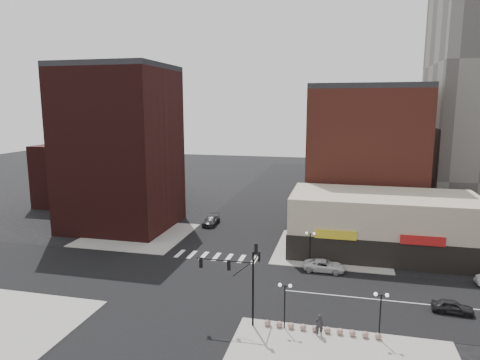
% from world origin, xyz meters
% --- Properties ---
extents(ground, '(240.00, 240.00, 0.00)m').
position_xyz_m(ground, '(0.00, 0.00, 0.00)').
color(ground, black).
rests_on(ground, ground).
extents(road_ew, '(200.00, 14.00, 0.02)m').
position_xyz_m(road_ew, '(0.00, 0.00, 0.01)').
color(road_ew, black).
rests_on(road_ew, ground).
extents(road_ns, '(14.00, 200.00, 0.02)m').
position_xyz_m(road_ns, '(0.00, 0.00, 0.01)').
color(road_ns, black).
rests_on(road_ns, ground).
extents(sidewalk_nw, '(15.00, 15.00, 0.12)m').
position_xyz_m(sidewalk_nw, '(-14.50, 14.50, 0.06)').
color(sidewalk_nw, gray).
rests_on(sidewalk_nw, ground).
extents(sidewalk_ne, '(15.00, 15.00, 0.12)m').
position_xyz_m(sidewalk_ne, '(14.50, 14.50, 0.06)').
color(sidewalk_ne, gray).
rests_on(sidewalk_ne, ground).
extents(building_nw, '(16.00, 15.00, 25.00)m').
position_xyz_m(building_nw, '(-19.00, 18.50, 12.50)').
color(building_nw, black).
rests_on(building_nw, ground).
extents(building_nw_low, '(20.00, 18.00, 12.00)m').
position_xyz_m(building_nw_low, '(-32.00, 34.00, 6.00)').
color(building_nw_low, black).
rests_on(building_nw_low, ground).
extents(building_ne_midrise, '(18.00, 15.00, 22.00)m').
position_xyz_m(building_ne_midrise, '(19.00, 29.50, 11.00)').
color(building_ne_midrise, maroon).
rests_on(building_ne_midrise, ground).
extents(building_ne_row, '(24.20, 12.20, 8.00)m').
position_xyz_m(building_ne_row, '(21.00, 15.00, 3.30)').
color(building_ne_row, '#B9AA93').
rests_on(building_ne_row, ground).
extents(traffic_signal, '(5.59, 3.09, 7.77)m').
position_xyz_m(traffic_signal, '(7.24, -7.83, 4.96)').
color(traffic_signal, black).
rests_on(traffic_signal, ground).
extents(street_lamp_se_a, '(1.22, 0.32, 4.16)m').
position_xyz_m(street_lamp_se_a, '(11.00, -8.00, 3.29)').
color(street_lamp_se_a, black).
rests_on(street_lamp_se_a, sidewalk_se).
extents(street_lamp_se_b, '(1.22, 0.32, 4.16)m').
position_xyz_m(street_lamp_se_b, '(19.00, -8.00, 3.29)').
color(street_lamp_se_b, black).
rests_on(street_lamp_se_b, sidewalk_se).
extents(street_lamp_ne, '(1.22, 0.32, 4.16)m').
position_xyz_m(street_lamp_ne, '(12.00, 8.00, 3.29)').
color(street_lamp_ne, black).
rests_on(street_lamp_ne, sidewalk_ne).
extents(bollard_row, '(10.01, 0.56, 0.56)m').
position_xyz_m(bollard_row, '(14.22, -8.00, 0.40)').
color(bollard_row, '#89675E').
rests_on(bollard_row, sidewalk_se).
extents(white_suv, '(4.96, 2.36, 1.36)m').
position_xyz_m(white_suv, '(13.87, 6.50, 0.68)').
color(white_suv, silver).
rests_on(white_suv, ground).
extents(dark_sedan_east, '(3.85, 1.82, 1.27)m').
position_xyz_m(dark_sedan_east, '(26.20, -1.28, 0.64)').
color(dark_sedan_east, black).
rests_on(dark_sedan_east, ground).
extents(dark_sedan_north, '(2.29, 5.25, 1.50)m').
position_xyz_m(dark_sedan_north, '(-5.27, 22.59, 0.75)').
color(dark_sedan_north, black).
rests_on(dark_sedan_north, ground).
extents(pedestrian, '(0.72, 0.49, 1.92)m').
position_xyz_m(pedestrian, '(14.06, -8.52, 1.08)').
color(pedestrian, '#262429').
rests_on(pedestrian, sidewalk_se).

